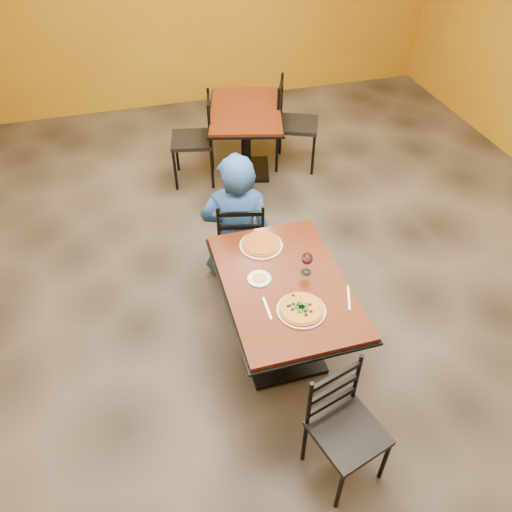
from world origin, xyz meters
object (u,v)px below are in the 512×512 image
object	(u,v)px
plate_main	(301,310)
pizza_main	(301,309)
table_main	(284,303)
chair_main_near	(348,434)
diner	(237,218)
chair_second_right	(297,125)
table_second	(246,127)
wine_glass	(307,263)
pizza_far	(261,244)
chair_second_left	(192,140)
side_plate	(259,279)
chair_main_far	(241,236)
plate_far	(261,245)

from	to	relation	value
plate_main	pizza_main	size ratio (longest dim) A/B	1.09
table_main	chair_main_near	xyz separation A→B (m)	(0.08, -0.95, -0.14)
table_main	diner	xyz separation A→B (m)	(-0.09, 0.96, 0.04)
chair_main_near	chair_second_right	xyz separation A→B (m)	(0.91, 3.49, 0.07)
table_second	diner	world-z (taller)	diner
diner	wine_glass	distance (m)	0.97
pizza_far	wine_glass	xyz separation A→B (m)	(0.22, -0.34, 0.07)
chair_second_left	side_plate	world-z (taller)	chair_second_left
pizza_main	wine_glass	bearing A→B (deg)	65.31
pizza_main	chair_second_right	bearing A→B (deg)	70.91
pizza_far	diner	bearing A→B (deg)	94.44
side_plate	chair_main_far	bearing A→B (deg)	84.24
table_main	chair_main_far	xyz separation A→B (m)	(-0.07, 0.93, -0.13)
plate_main	wine_glass	size ratio (longest dim) A/B	1.72
chair_main_far	wine_glass	distance (m)	1.00
table_main	chair_main_near	world-z (taller)	chair_main_near
table_second	plate_far	distance (m)	2.20
table_main	chair_main_far	distance (m)	0.95
table_second	pizza_far	bearing A→B (deg)	-101.93
table_second	wine_glass	world-z (taller)	wine_glass
diner	side_plate	xyz separation A→B (m)	(-0.06, -0.88, 0.16)
pizza_main	table_second	bearing A→B (deg)	82.20
plate_far	pizza_far	distance (m)	0.02
diner	pizza_far	size ratio (longest dim) A/B	4.25
chair_second_right	table_main	bearing A→B (deg)	-178.12
chair_main_far	chair_second_left	size ratio (longest dim) A/B	0.89
chair_second_left	table_second	bearing A→B (deg)	101.45
plate_main	chair_main_far	bearing A→B (deg)	94.22
pizza_far	wine_glass	distance (m)	0.41
diner	chair_main_far	bearing A→B (deg)	145.23
chair_second_left	pizza_far	world-z (taller)	chair_second_left
chair_main_near	chair_main_far	xyz separation A→B (m)	(-0.15, 1.88, 0.01)
chair_second_right	diner	xyz separation A→B (m)	(-1.08, -1.58, 0.10)
table_main	chair_main_near	size ratio (longest dim) A/B	1.47
diner	pizza_main	distance (m)	1.24
table_main	pizza_far	size ratio (longest dim) A/B	4.39
chair_second_left	diner	distance (m)	1.58
chair_second_left	table_main	bearing A→B (deg)	15.58
pizza_far	side_plate	distance (m)	0.34
table_main	diner	distance (m)	0.97
table_main	pizza_main	bearing A→B (deg)	-85.82
table_main	chair_main_near	bearing A→B (deg)	-85.00
side_plate	wine_glass	distance (m)	0.33
chair_main_near	diner	world-z (taller)	diner
plate_far	wine_glass	size ratio (longest dim) A/B	1.72
plate_main	plate_far	size ratio (longest dim) A/B	1.00
chair_second_left	side_plate	distance (m)	2.48
side_plate	plate_far	bearing A→B (deg)	71.73
diner	pizza_far	world-z (taller)	diner
diner	plate_main	bearing A→B (deg)	110.12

